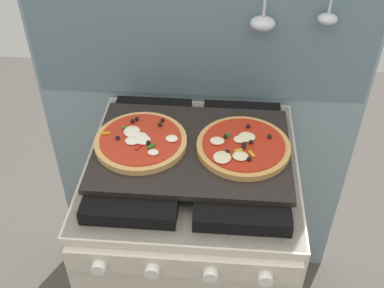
{
  "coord_description": "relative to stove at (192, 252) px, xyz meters",
  "views": [
    {
      "loc": [
        0.08,
        -1.0,
        1.76
      ],
      "look_at": [
        0.0,
        0.0,
        0.93
      ],
      "focal_mm": 44.38,
      "sensor_mm": 36.0,
      "label": 1
    }
  ],
  "objects": [
    {
      "name": "baking_tray",
      "position": [
        0.0,
        0.0,
        0.46
      ],
      "size": [
        0.54,
        0.38,
        0.02
      ],
      "primitive_type": "cube",
      "color": "black",
      "rests_on": "stove"
    },
    {
      "name": "pizza_right",
      "position": [
        0.14,
        0.0,
        0.48
      ],
      "size": [
        0.26,
        0.26,
        0.03
      ],
      "color": "tan",
      "rests_on": "baking_tray"
    },
    {
      "name": "stove",
      "position": [
        0.0,
        0.0,
        0.0
      ],
      "size": [
        0.6,
        0.64,
        0.9
      ],
      "color": "beige",
      "rests_on": "ground_plane"
    },
    {
      "name": "pizza_left",
      "position": [
        -0.14,
        0.01,
        0.48
      ],
      "size": [
        0.26,
        0.26,
        0.03
      ],
      "color": "tan",
      "rests_on": "baking_tray"
    },
    {
      "name": "kitchen_backsplash",
      "position": [
        0.0,
        0.34,
        0.34
      ],
      "size": [
        1.1,
        0.09,
        1.55
      ],
      "color": "#7A939E",
      "rests_on": "ground_plane"
    }
  ]
}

